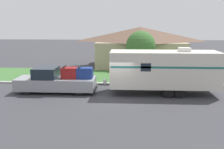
# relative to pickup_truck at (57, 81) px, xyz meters

# --- Properties ---
(ground_plane) EXTENTS (120.00, 120.00, 0.00)m
(ground_plane) POSITION_rel_pickup_truck_xyz_m (4.43, -1.20, -0.87)
(ground_plane) COLOR #38383D
(curb_strip) EXTENTS (80.00, 0.30, 0.14)m
(curb_strip) POSITION_rel_pickup_truck_xyz_m (4.43, 2.55, -0.80)
(curb_strip) COLOR #ADADA8
(curb_strip) RESTS_ON ground_plane
(lawn_strip) EXTENTS (80.00, 7.00, 0.03)m
(lawn_strip) POSITION_rel_pickup_truck_xyz_m (4.43, 6.20, -0.86)
(lawn_strip) COLOR #3D6B33
(lawn_strip) RESTS_ON ground_plane
(house_across_street) EXTENTS (11.06, 6.97, 4.66)m
(house_across_street) POSITION_rel_pickup_truck_xyz_m (6.88, 12.14, 1.54)
(house_across_street) COLOR tan
(house_across_street) RESTS_ON ground_plane
(pickup_truck) EXTENTS (6.00, 2.05, 2.01)m
(pickup_truck) POSITION_rel_pickup_truck_xyz_m (0.00, 0.00, 0.00)
(pickup_truck) COLOR black
(pickup_truck) RESTS_ON ground_plane
(travel_trailer) EXTENTS (8.71, 2.43, 3.42)m
(travel_trailer) POSITION_rel_pickup_truck_xyz_m (7.97, -0.00, 0.97)
(travel_trailer) COLOR black
(travel_trailer) RESTS_ON ground_plane
(mailbox) EXTENTS (0.48, 0.20, 1.23)m
(mailbox) POSITION_rel_pickup_truck_xyz_m (5.26, 3.56, 0.08)
(mailbox) COLOR brown
(mailbox) RESTS_ON ground_plane
(tree_in_yard) EXTENTS (2.78, 2.78, 4.43)m
(tree_in_yard) POSITION_rel_pickup_truck_xyz_m (6.58, 5.76, 2.16)
(tree_in_yard) COLOR brown
(tree_in_yard) RESTS_ON ground_plane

